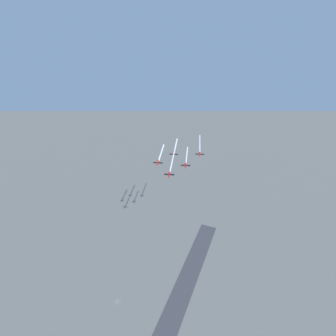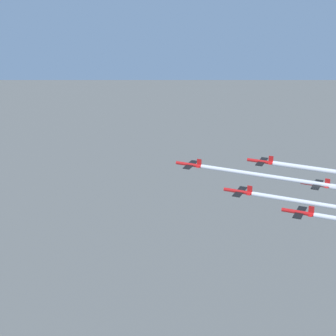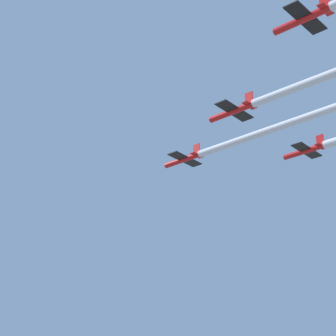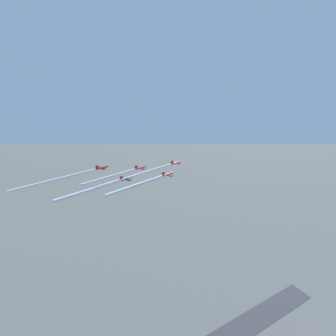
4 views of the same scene
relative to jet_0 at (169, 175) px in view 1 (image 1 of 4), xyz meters
The scene contains 12 objects.
ground_plane 179.35m from the jet_0, 106.27° to the right, with size 3000.00×3000.00×0.00m, color #60605B.
runway_strip 168.57m from the jet_0, ahead, with size 321.40×96.65×0.20m.
jet_0 is the anchor object (origin of this frame).
jet_1 20.96m from the jet_0, 152.00° to the left, with size 7.71×7.24×2.58m.
jet_2 20.93m from the jet_0, 147.07° to the right, with size 7.71×7.24×2.58m.
jet_3 41.87m from the jet_0, 152.00° to the left, with size 7.71×7.24×2.58m.
jet_4 36.08m from the jet_0, behind, with size 7.71×7.24×2.58m.
smoke_trail_0 28.33m from the jet_0, behind, with size 49.60×3.29×1.16m.
smoke_trail_1 39.42m from the jet_0, 166.84° to the left, with size 32.77×2.57×1.16m.
smoke_trail_2 39.80m from the jet_0, 162.07° to the right, with size 33.61×2.82×1.38m.
smoke_trail_3 64.36m from the jet_0, 163.20° to the left, with size 42.29×2.97×1.15m.
smoke_trail_4 55.85m from the jet_0, behind, with size 32.52×2.79×1.39m.
Camera 1 is at (176.52, 81.75, 254.97)m, focal length 28.00 mm.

